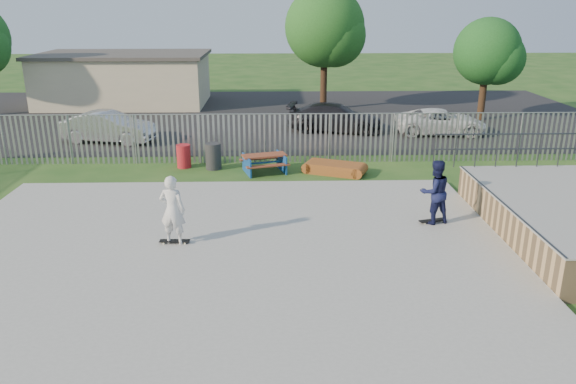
{
  "coord_description": "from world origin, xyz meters",
  "views": [
    {
      "loc": [
        1.34,
        -13.07,
        6.23
      ],
      "look_at": [
        1.75,
        2.0,
        1.1
      ],
      "focal_mm": 35.0,
      "sensor_mm": 36.0,
      "label": 1
    }
  ],
  "objects_px": {
    "car_dark": "(335,118)",
    "trash_bin_grey": "(213,156)",
    "car_silver": "(109,127)",
    "tree_mid": "(325,27)",
    "trash_bin_red": "(184,156)",
    "skater_white": "(172,210)",
    "funbox": "(335,168)",
    "car_white": "(441,122)",
    "tree_right": "(487,52)",
    "picnic_table": "(264,163)",
    "skater_navy": "(435,192)"
  },
  "relations": [
    {
      "from": "skater_navy",
      "to": "car_dark",
      "type": "bearing_deg",
      "value": -99.17
    },
    {
      "from": "skater_white",
      "to": "trash_bin_red",
      "type": "bearing_deg",
      "value": -71.95
    },
    {
      "from": "skater_navy",
      "to": "car_silver",
      "type": "bearing_deg",
      "value": -56.99
    },
    {
      "from": "picnic_table",
      "to": "skater_white",
      "type": "distance_m",
      "value": 7.37
    },
    {
      "from": "trash_bin_grey",
      "to": "car_silver",
      "type": "relative_size",
      "value": 0.24
    },
    {
      "from": "funbox",
      "to": "skater_navy",
      "type": "xyz_separation_m",
      "value": [
        2.25,
        -5.49,
        0.89
      ]
    },
    {
      "from": "tree_mid",
      "to": "skater_navy",
      "type": "distance_m",
      "value": 19.24
    },
    {
      "from": "car_white",
      "to": "funbox",
      "type": "bearing_deg",
      "value": 142.02
    },
    {
      "from": "trash_bin_red",
      "to": "skater_white",
      "type": "relative_size",
      "value": 0.49
    },
    {
      "from": "trash_bin_grey",
      "to": "car_white",
      "type": "height_order",
      "value": "car_white"
    },
    {
      "from": "funbox",
      "to": "car_dark",
      "type": "height_order",
      "value": "car_dark"
    },
    {
      "from": "car_white",
      "to": "skater_white",
      "type": "bearing_deg",
      "value": 145.02
    },
    {
      "from": "trash_bin_grey",
      "to": "car_silver",
      "type": "bearing_deg",
      "value": 139.46
    },
    {
      "from": "skater_navy",
      "to": "skater_white",
      "type": "distance_m",
      "value": 7.34
    },
    {
      "from": "funbox",
      "to": "car_silver",
      "type": "bearing_deg",
      "value": 175.25
    },
    {
      "from": "funbox",
      "to": "car_dark",
      "type": "distance_m",
      "value": 7.3
    },
    {
      "from": "car_silver",
      "to": "car_dark",
      "type": "distance_m",
      "value": 10.93
    },
    {
      "from": "trash_bin_red",
      "to": "tree_right",
      "type": "relative_size",
      "value": 0.17
    },
    {
      "from": "funbox",
      "to": "trash_bin_red",
      "type": "height_order",
      "value": "trash_bin_red"
    },
    {
      "from": "tree_mid",
      "to": "picnic_table",
      "type": "bearing_deg",
      "value": -104.53
    },
    {
      "from": "car_silver",
      "to": "skater_white",
      "type": "relative_size",
      "value": 2.29
    },
    {
      "from": "picnic_table",
      "to": "skater_navy",
      "type": "bearing_deg",
      "value": -64.92
    },
    {
      "from": "car_silver",
      "to": "car_dark",
      "type": "height_order",
      "value": "car_silver"
    },
    {
      "from": "picnic_table",
      "to": "tree_right",
      "type": "distance_m",
      "value": 15.74
    },
    {
      "from": "tree_mid",
      "to": "tree_right",
      "type": "height_order",
      "value": "tree_mid"
    },
    {
      "from": "tree_mid",
      "to": "tree_right",
      "type": "relative_size",
      "value": 1.3
    },
    {
      "from": "trash_bin_grey",
      "to": "picnic_table",
      "type": "bearing_deg",
      "value": -14.47
    },
    {
      "from": "car_silver",
      "to": "trash_bin_red",
      "type": "bearing_deg",
      "value": -124.44
    },
    {
      "from": "car_silver",
      "to": "tree_mid",
      "type": "relative_size",
      "value": 0.6
    },
    {
      "from": "funbox",
      "to": "skater_navy",
      "type": "distance_m",
      "value": 6.0
    },
    {
      "from": "trash_bin_red",
      "to": "tree_mid",
      "type": "distance_m",
      "value": 14.66
    },
    {
      "from": "funbox",
      "to": "tree_mid",
      "type": "relative_size",
      "value": 0.31
    },
    {
      "from": "tree_mid",
      "to": "skater_navy",
      "type": "height_order",
      "value": "tree_mid"
    },
    {
      "from": "skater_white",
      "to": "car_white",
      "type": "bearing_deg",
      "value": -118.04
    },
    {
      "from": "funbox",
      "to": "trash_bin_grey",
      "type": "bearing_deg",
      "value": -165.79
    },
    {
      "from": "tree_mid",
      "to": "skater_white",
      "type": "bearing_deg",
      "value": -105.82
    },
    {
      "from": "car_white",
      "to": "car_silver",
      "type": "bearing_deg",
      "value": 99.01
    },
    {
      "from": "trash_bin_red",
      "to": "tree_right",
      "type": "distance_m",
      "value": 17.85
    },
    {
      "from": "picnic_table",
      "to": "funbox",
      "type": "xyz_separation_m",
      "value": [
        2.69,
        -0.21,
        -0.16
      ]
    },
    {
      "from": "car_white",
      "to": "picnic_table",
      "type": "bearing_deg",
      "value": 130.54
    },
    {
      "from": "picnic_table",
      "to": "trash_bin_red",
      "type": "relative_size",
      "value": 2.16
    },
    {
      "from": "funbox",
      "to": "skater_white",
      "type": "xyz_separation_m",
      "value": [
        -4.98,
        -6.76,
        0.89
      ]
    },
    {
      "from": "trash_bin_grey",
      "to": "trash_bin_red",
      "type": "bearing_deg",
      "value": 168.34
    },
    {
      "from": "trash_bin_red",
      "to": "car_silver",
      "type": "distance_m",
      "value": 5.9
    },
    {
      "from": "picnic_table",
      "to": "tree_mid",
      "type": "xyz_separation_m",
      "value": [
        3.4,
        13.11,
        4.46
      ]
    },
    {
      "from": "picnic_table",
      "to": "tree_right",
      "type": "bearing_deg",
      "value": 23.75
    },
    {
      "from": "trash_bin_red",
      "to": "car_dark",
      "type": "bearing_deg",
      "value": 43.27
    },
    {
      "from": "car_dark",
      "to": "trash_bin_grey",
      "type": "bearing_deg",
      "value": 151.63
    },
    {
      "from": "car_silver",
      "to": "skater_white",
      "type": "distance_m",
      "value": 12.99
    },
    {
      "from": "trash_bin_grey",
      "to": "tree_right",
      "type": "height_order",
      "value": "tree_right"
    }
  ]
}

